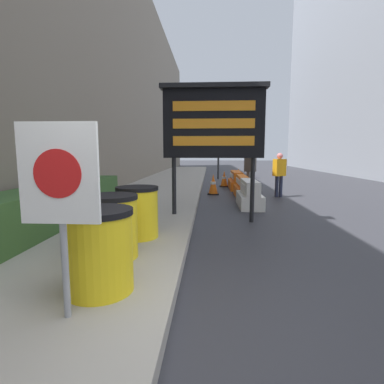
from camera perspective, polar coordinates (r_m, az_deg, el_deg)
The scene contains 17 objects.
ground_plane at distance 2.97m, azimuth -4.42°, elevation -25.18°, with size 120.00×120.00×0.00m, color #2D2D33.
building_left_facade at distance 13.52m, azimuth -15.17°, elevation 24.63°, with size 0.40×50.40×11.28m.
hedge_strip at distance 6.41m, azimuth -26.16°, elevation -2.69°, with size 0.90×6.22×0.77m.
barrel_drum_foreground at distance 3.28m, azimuth -17.32°, elevation -10.56°, with size 0.72×0.72×0.87m.
barrel_drum_middle at distance 4.26m, azimuth -15.01°, elevation -6.32°, with size 0.72×0.72×0.87m.
barrel_drum_back at distance 5.17m, azimuth -10.34°, elevation -3.75°, with size 0.72×0.72×0.87m.
warning_sign at distance 2.71m, azimuth -23.92°, elevation 1.07°, with size 0.67×0.08×1.68m.
message_board at distance 6.93m, azimuth 4.13°, elevation 12.97°, with size 2.39×0.36×3.11m.
jersey_barrier_white at distance 9.06m, azimuth 10.90°, elevation -0.59°, with size 0.65×1.68×0.79m.
jersey_barrier_orange_near at distance 11.09m, azimuth 9.53°, elevation 0.85°, with size 0.50×1.70×0.77m.
jersey_barrier_orange_far at distance 13.47m, azimuth 8.45°, elevation 2.06°, with size 0.64×2.09×0.78m.
traffic_cone_near at distance 11.56m, azimuth 4.06°, elevation 1.43°, with size 0.44×0.44×0.78m.
traffic_cone_mid at distance 14.28m, azimuth 6.14°, elevation 2.49°, with size 0.42×0.42×0.75m.
traffic_cone_far at distance 16.17m, azimuth 8.87°, elevation 3.07°, with size 0.43×0.43×0.77m.
traffic_light_near_curb at distance 18.56m, azimuth 5.13°, elevation 12.52°, with size 0.28×0.44×4.50m.
pedestrian_worker at distance 12.79m, azimuth 11.01°, elevation 4.61°, with size 0.51×0.46×1.67m.
pedestrian_passerby at distance 11.28m, azimuth 16.29°, elevation 3.82°, with size 0.48×0.40×1.59m.
Camera 1 is at (0.36, -2.48, 1.61)m, focal length 28.00 mm.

